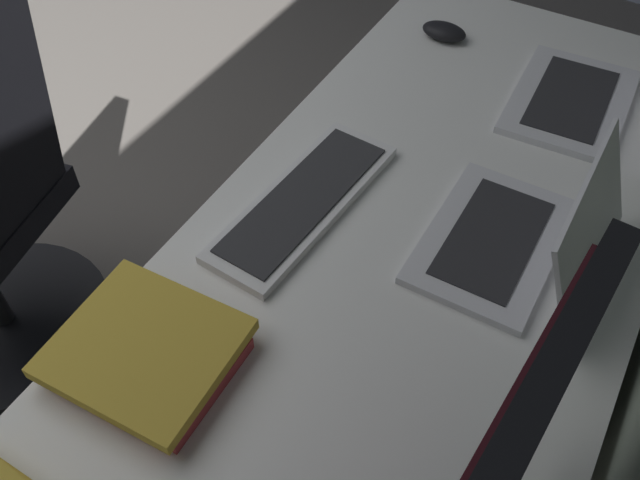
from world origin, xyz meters
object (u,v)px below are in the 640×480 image
object	(u,v)px
laptop_center	(607,92)
keyboard_main	(304,201)
book_stack_far	(148,353)
drawer_pedestal	(417,352)
mouse_main	(444,31)
laptop_leftmost	(529,237)

from	to	relation	value
laptop_center	keyboard_main	size ratio (longest dim) A/B	0.79
book_stack_far	keyboard_main	bearing A→B (deg)	175.66
drawer_pedestal	mouse_main	xyz separation A→B (m)	(-0.56, -0.24, 0.40)
laptop_leftmost	book_stack_far	world-z (taller)	laptop_leftmost
laptop_center	mouse_main	bearing A→B (deg)	-103.61
drawer_pedestal	book_stack_far	bearing A→B (deg)	-30.78
drawer_pedestal	laptop_center	xyz separation A→B (m)	(-0.47, 0.15, 0.43)
drawer_pedestal	book_stack_far	distance (m)	0.67
drawer_pedestal	laptop_leftmost	size ratio (longest dim) A/B	2.19
drawer_pedestal	laptop_center	size ratio (longest dim) A/B	2.06
laptop_leftmost	mouse_main	world-z (taller)	laptop_leftmost
laptop_center	mouse_main	size ratio (longest dim) A/B	3.25
book_stack_far	laptop_center	bearing A→B (deg)	155.60
laptop_center	keyboard_main	xyz separation A→B (m)	(0.53, -0.39, -0.04)
laptop_center	book_stack_far	distance (m)	1.01
book_stack_far	drawer_pedestal	bearing A→B (deg)	149.22
book_stack_far	mouse_main	bearing A→B (deg)	178.19
laptop_center	book_stack_far	size ratio (longest dim) A/B	1.31
keyboard_main	mouse_main	bearing A→B (deg)	179.78
keyboard_main	book_stack_far	world-z (taller)	book_stack_far
laptop_center	keyboard_main	world-z (taller)	laptop_center
keyboard_main	drawer_pedestal	bearing A→B (deg)	104.37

